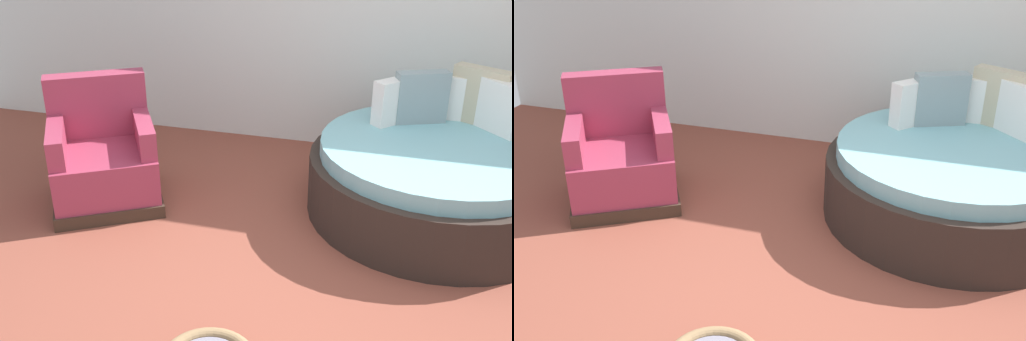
# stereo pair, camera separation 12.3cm
# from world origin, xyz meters

# --- Properties ---
(ground_plane) EXTENTS (8.00, 8.00, 0.02)m
(ground_plane) POSITION_xyz_m (0.00, 0.00, -0.01)
(ground_plane) COLOR brown
(round_daybed) EXTENTS (1.87, 1.87, 1.01)m
(round_daybed) POSITION_xyz_m (0.69, 1.35, 0.30)
(round_daybed) COLOR #2D231E
(round_daybed) RESTS_ON ground_plane
(red_armchair) EXTENTS (1.10, 1.10, 0.94)m
(red_armchair) POSITION_xyz_m (-1.79, 0.89, 0.33)
(red_armchair) COLOR #38281E
(red_armchair) RESTS_ON ground_plane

